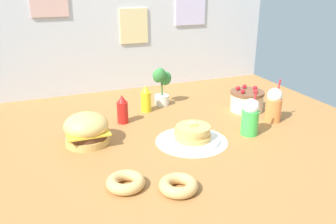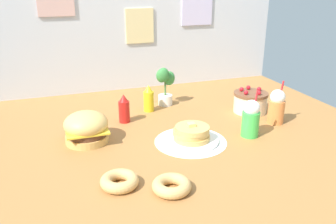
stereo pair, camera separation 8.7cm
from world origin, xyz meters
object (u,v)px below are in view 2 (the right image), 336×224
at_px(pancake_stack, 191,135).
at_px(orange_float_cup, 277,107).
at_px(mustard_bottle, 149,99).
at_px(burger, 86,128).
at_px(layer_cake, 250,102).
at_px(ketchup_bottle, 124,109).
at_px(donut_chocolate, 172,185).
at_px(donut_pink_glaze, 120,181).
at_px(potted_plant, 165,85).
at_px(cream_soda_cup, 251,118).

distance_m(pancake_stack, orange_float_cup, 0.58).
bearing_deg(mustard_bottle, burger, -142.44).
distance_m(layer_cake, mustard_bottle, 0.65).
bearing_deg(ketchup_bottle, mustard_bottle, 34.75).
xyz_separation_m(ketchup_bottle, donut_chocolate, (0.02, -0.78, -0.05)).
height_order(ketchup_bottle, donut_chocolate, ketchup_bottle).
distance_m(pancake_stack, layer_cake, 0.60).
bearing_deg(donut_pink_glaze, pancake_stack, 33.70).
xyz_separation_m(donut_pink_glaze, potted_plant, (0.50, 0.89, 0.11)).
distance_m(mustard_bottle, cream_soda_cup, 0.68).
xyz_separation_m(pancake_stack, mustard_bottle, (-0.08, 0.51, 0.04)).
bearing_deg(layer_cake, burger, -174.13).
distance_m(pancake_stack, potted_plant, 0.60).
height_order(burger, mustard_bottle, mustard_bottle).
distance_m(orange_float_cup, donut_chocolate, 0.95).
relative_size(mustard_bottle, orange_float_cup, 0.67).
bearing_deg(donut_chocolate, donut_pink_glaze, 151.75).
xyz_separation_m(ketchup_bottle, orange_float_cup, (0.84, -0.31, 0.02)).
height_order(burger, pancake_stack, burger).
bearing_deg(layer_cake, mustard_bottle, 159.52).
relative_size(pancake_stack, layer_cake, 1.36).
height_order(layer_cake, ketchup_bottle, ketchup_bottle).
xyz_separation_m(burger, mustard_bottle, (0.43, 0.33, 0.00)).
height_order(donut_pink_glaze, potted_plant, potted_plant).
height_order(pancake_stack, potted_plant, potted_plant).
bearing_deg(orange_float_cup, ketchup_bottle, 159.93).
bearing_deg(donut_pink_glaze, potted_plant, 60.71).
relative_size(layer_cake, donut_pink_glaze, 1.34).
bearing_deg(burger, cream_soda_cup, -14.38).
bearing_deg(cream_soda_cup, burger, 165.62).
bearing_deg(cream_soda_cup, layer_cake, 58.63).
height_order(pancake_stack, donut_pink_glaze, pancake_stack).
xyz_separation_m(layer_cake, mustard_bottle, (-0.60, 0.23, 0.01)).
height_order(mustard_bottle, orange_float_cup, orange_float_cup).
relative_size(burger, ketchup_bottle, 1.33).
relative_size(donut_pink_glaze, donut_chocolate, 1.00).
height_order(ketchup_bottle, donut_pink_glaze, ketchup_bottle).
relative_size(ketchup_bottle, orange_float_cup, 0.67).
xyz_separation_m(pancake_stack, cream_soda_cup, (0.33, -0.03, 0.06)).
distance_m(mustard_bottle, potted_plant, 0.17).
height_order(orange_float_cup, donut_chocolate, orange_float_cup).
xyz_separation_m(layer_cake, donut_pink_glaze, (-0.97, -0.58, -0.04)).
height_order(donut_pink_glaze, donut_chocolate, same).
bearing_deg(donut_chocolate, burger, 114.37).
relative_size(layer_cake, orange_float_cup, 0.83).
bearing_deg(pancake_stack, orange_float_cup, 7.77).
relative_size(burger, orange_float_cup, 0.88).
bearing_deg(donut_pink_glaze, ketchup_bottle, 75.75).
bearing_deg(layer_cake, pancake_stack, -151.20).
bearing_deg(ketchup_bottle, donut_chocolate, -88.64).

